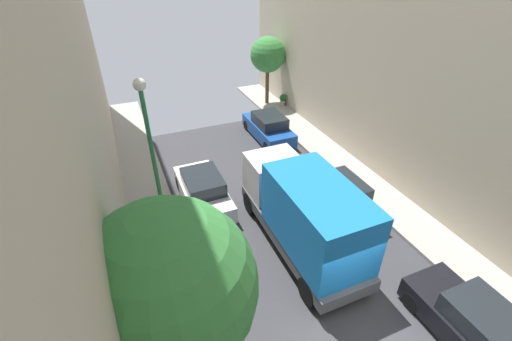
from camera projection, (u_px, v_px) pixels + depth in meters
ground at (368, 340)px, 10.27m from camera, size 32.00×32.00×0.00m
sidewalk_right at (486, 284)px, 11.87m from camera, size 2.00×44.00×0.15m
parked_car_left_3 at (203, 190)px, 15.39m from camera, size 1.78×4.20×1.57m
parked_car_right_2 at (478, 329)px, 9.79m from camera, size 1.78×4.20×1.57m
parked_car_right_3 at (340, 196)px, 15.06m from camera, size 1.78×4.20×1.57m
parked_car_right_4 at (269, 128)px, 20.80m from camera, size 1.78×4.20×1.57m
delivery_truck at (304, 212)px, 12.47m from camera, size 2.26×6.60×3.38m
street_tree_1 at (268, 55)px, 23.76m from camera, size 2.42×2.42×4.72m
street_tree_2 at (168, 288)px, 6.05m from camera, size 3.23×3.23×6.30m
potted_plant_1 at (283, 99)px, 25.08m from camera, size 0.52×0.52×0.80m
lamp_post at (149, 137)px, 12.36m from camera, size 0.44×0.44×6.13m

